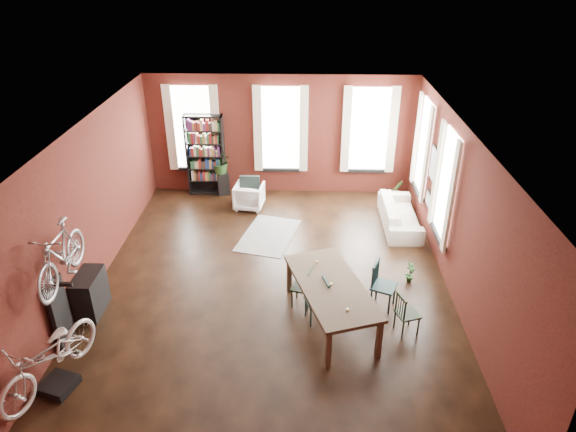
{
  "coord_description": "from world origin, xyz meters",
  "views": [
    {
      "loc": [
        0.58,
        -8.42,
        6.06
      ],
      "look_at": [
        0.31,
        0.6,
        1.27
      ],
      "focal_mm": 32.0,
      "sensor_mm": 36.0,
      "label": 1
    }
  ],
  "objects_px": {
    "dining_chair_a": "(317,301)",
    "bike_trainer": "(59,385)",
    "bookshelf": "(206,155)",
    "dining_table": "(330,303)",
    "console_table": "(90,293)",
    "dining_chair_d": "(384,286)",
    "dining_chair_c": "(408,313)",
    "dining_chair_b": "(302,287)",
    "plant_stand": "(223,184)",
    "cream_sofa": "(400,210)",
    "white_armchair": "(249,195)",
    "bicycle_floor": "(43,333)"
  },
  "relations": [
    {
      "from": "dining_chair_d",
      "to": "dining_chair_c",
      "type": "bearing_deg",
      "value": -131.48
    },
    {
      "from": "dining_table",
      "to": "console_table",
      "type": "xyz_separation_m",
      "value": [
        -4.39,
        0.14,
        0.0
      ]
    },
    {
      "from": "dining_chair_c",
      "to": "dining_chair_d",
      "type": "height_order",
      "value": "dining_chair_d"
    },
    {
      "from": "dining_chair_d",
      "to": "cream_sofa",
      "type": "distance_m",
      "value": 3.3
    },
    {
      "from": "dining_chair_a",
      "to": "dining_chair_d",
      "type": "bearing_deg",
      "value": 91.29
    },
    {
      "from": "dining_chair_a",
      "to": "dining_chair_c",
      "type": "xyz_separation_m",
      "value": [
        1.57,
        -0.28,
        -0.01
      ]
    },
    {
      "from": "console_table",
      "to": "plant_stand",
      "type": "height_order",
      "value": "console_table"
    },
    {
      "from": "dining_chair_c",
      "to": "bookshelf",
      "type": "distance_m",
      "value": 7.18
    },
    {
      "from": "bookshelf",
      "to": "plant_stand",
      "type": "bearing_deg",
      "value": -6.85
    },
    {
      "from": "cream_sofa",
      "to": "white_armchair",
      "type": "bearing_deg",
      "value": 77.31
    },
    {
      "from": "white_armchair",
      "to": "console_table",
      "type": "xyz_separation_m",
      "value": [
        -2.5,
        -4.34,
        0.04
      ]
    },
    {
      "from": "dining_chair_d",
      "to": "bookshelf",
      "type": "relative_size",
      "value": 0.42
    },
    {
      "from": "dining_chair_c",
      "to": "bike_trainer",
      "type": "xyz_separation_m",
      "value": [
        -5.56,
        -1.49,
        -0.33
      ]
    },
    {
      "from": "dining_table",
      "to": "dining_chair_c",
      "type": "distance_m",
      "value": 1.35
    },
    {
      "from": "dining_table",
      "to": "cream_sofa",
      "type": "height_order",
      "value": "cream_sofa"
    },
    {
      "from": "white_armchair",
      "to": "plant_stand",
      "type": "xyz_separation_m",
      "value": [
        -0.79,
        0.81,
        -0.06
      ]
    },
    {
      "from": "white_armchair",
      "to": "console_table",
      "type": "height_order",
      "value": "console_table"
    },
    {
      "from": "console_table",
      "to": "dining_chair_b",
      "type": "bearing_deg",
      "value": 4.82
    },
    {
      "from": "bicycle_floor",
      "to": "cream_sofa",
      "type": "bearing_deg",
      "value": 60.2
    },
    {
      "from": "dining_chair_a",
      "to": "dining_chair_b",
      "type": "bearing_deg",
      "value": -166.93
    },
    {
      "from": "dining_table",
      "to": "plant_stand",
      "type": "xyz_separation_m",
      "value": [
        -2.69,
        5.29,
        -0.09
      ]
    },
    {
      "from": "dining_chair_c",
      "to": "white_armchair",
      "type": "distance_m",
      "value": 5.73
    },
    {
      "from": "dining_table",
      "to": "dining_chair_d",
      "type": "xyz_separation_m",
      "value": [
        1.01,
        0.45,
        0.07
      ]
    },
    {
      "from": "dining_table",
      "to": "white_armchair",
      "type": "relative_size",
      "value": 3.19
    },
    {
      "from": "dining_table",
      "to": "dining_chair_a",
      "type": "xyz_separation_m",
      "value": [
        -0.24,
        0.02,
        0.02
      ]
    },
    {
      "from": "white_armchair",
      "to": "bookshelf",
      "type": "bearing_deg",
      "value": -27.99
    },
    {
      "from": "dining_chair_c",
      "to": "plant_stand",
      "type": "relative_size",
      "value": 1.31
    },
    {
      "from": "dining_chair_a",
      "to": "dining_chair_d",
      "type": "relative_size",
      "value": 0.89
    },
    {
      "from": "dining_table",
      "to": "white_armchair",
      "type": "distance_m",
      "value": 4.87
    },
    {
      "from": "bookshelf",
      "to": "cream_sofa",
      "type": "relative_size",
      "value": 1.06
    },
    {
      "from": "bicycle_floor",
      "to": "bookshelf",
      "type": "bearing_deg",
      "value": 99.57
    },
    {
      "from": "dining_table",
      "to": "bike_trainer",
      "type": "bearing_deg",
      "value": -175.96
    },
    {
      "from": "bike_trainer",
      "to": "plant_stand",
      "type": "distance_m",
      "value": 7.21
    },
    {
      "from": "bicycle_floor",
      "to": "dining_chair_c",
      "type": "bearing_deg",
      "value": 33.64
    },
    {
      "from": "bookshelf",
      "to": "dining_table",
      "type": "bearing_deg",
      "value": -59.78
    },
    {
      "from": "dining_chair_c",
      "to": "bike_trainer",
      "type": "height_order",
      "value": "dining_chair_c"
    },
    {
      "from": "dining_chair_d",
      "to": "bike_trainer",
      "type": "height_order",
      "value": "dining_chair_d"
    },
    {
      "from": "bicycle_floor",
      "to": "console_table",
      "type": "bearing_deg",
      "value": 113.07
    },
    {
      "from": "dining_chair_b",
      "to": "plant_stand",
      "type": "relative_size",
      "value": 1.31
    },
    {
      "from": "bike_trainer",
      "to": "bicycle_floor",
      "type": "height_order",
      "value": "bicycle_floor"
    },
    {
      "from": "dining_chair_b",
      "to": "white_armchair",
      "type": "bearing_deg",
      "value": -143.73
    },
    {
      "from": "dining_chair_c",
      "to": "dining_chair_d",
      "type": "relative_size",
      "value": 0.86
    },
    {
      "from": "dining_chair_a",
      "to": "bike_trainer",
      "type": "relative_size",
      "value": 1.72
    },
    {
      "from": "dining_table",
      "to": "dining_chair_d",
      "type": "bearing_deg",
      "value": 5.81
    },
    {
      "from": "dining_chair_a",
      "to": "console_table",
      "type": "bearing_deg",
      "value": -109.2
    },
    {
      "from": "dining_chair_c",
      "to": "cream_sofa",
      "type": "bearing_deg",
      "value": -26.49
    },
    {
      "from": "dining_table",
      "to": "cream_sofa",
      "type": "distance_m",
      "value": 4.08
    },
    {
      "from": "dining_chair_a",
      "to": "bike_trainer",
      "type": "height_order",
      "value": "dining_chair_a"
    },
    {
      "from": "dining_chair_d",
      "to": "bicycle_floor",
      "type": "xyz_separation_m",
      "value": [
        -5.25,
        -2.2,
        0.65
      ]
    },
    {
      "from": "dining_chair_b",
      "to": "dining_chair_c",
      "type": "xyz_separation_m",
      "value": [
        1.84,
        -0.73,
        -0.0
      ]
    }
  ]
}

